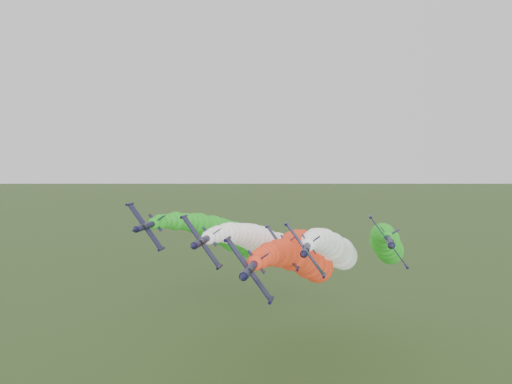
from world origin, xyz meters
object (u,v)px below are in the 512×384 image
jet_lead (303,261)px  jet_outer_right (386,244)px  jet_inner_right (333,249)px  jet_outer_left (226,234)px  jet_trail (315,248)px  jet_inner_left (266,244)px

jet_lead → jet_outer_right: jet_outer_right is taller
jet_inner_right → jet_outer_left: jet_outer_left is taller
jet_outer_left → jet_trail: 24.95m
jet_outer_right → jet_inner_right: bearing=-156.2°
jet_outer_right → jet_trail: jet_outer_right is taller
jet_inner_right → jet_trail: bearing=108.5°
jet_lead → jet_trail: size_ratio=0.99×
jet_inner_left → jet_outer_right: 29.90m
jet_lead → jet_outer_left: (-22.29, 21.58, 1.91)m
jet_inner_left → jet_trail: 20.29m
jet_outer_left → jet_trail: bearing=19.1°
jet_lead → jet_outer_left: 31.08m
jet_inner_left → jet_inner_right: jet_inner_left is taller
jet_inner_right → jet_trail: jet_inner_right is taller
jet_lead → jet_inner_left: (-10.01, 12.91, 1.17)m
jet_inner_right → jet_outer_left: 29.78m
jet_inner_right → jet_outer_right: size_ratio=1.00×
jet_outer_left → jet_lead: bearing=-44.1°
jet_outer_right → jet_outer_left: bearing=176.7°
jet_inner_left → jet_outer_left: jet_outer_left is taller
jet_inner_left → jet_inner_right: size_ratio=1.01×
jet_inner_right → jet_outer_left: bearing=164.2°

